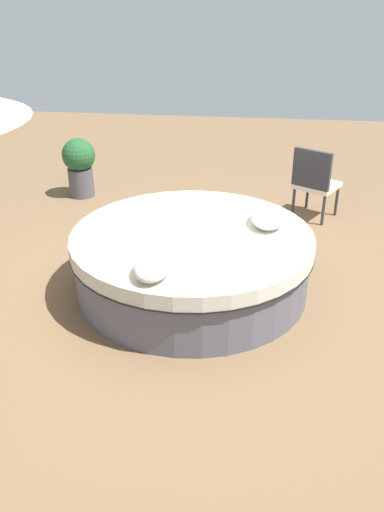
# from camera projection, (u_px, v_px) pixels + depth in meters

# --- Properties ---
(ground_plane) EXTENTS (16.00, 16.00, 0.00)m
(ground_plane) POSITION_uv_depth(u_px,v_px,m) (192.00, 288.00, 5.68)
(ground_plane) COLOR brown
(round_bed) EXTENTS (2.47, 2.47, 0.64)m
(round_bed) POSITION_uv_depth(u_px,v_px,m) (192.00, 261.00, 5.52)
(round_bed) COLOR #595966
(round_bed) RESTS_ON ground_plane
(throw_pillow_0) EXTENTS (0.53, 0.32, 0.16)m
(throw_pillow_0) POSITION_uv_depth(u_px,v_px,m) (153.00, 266.00, 4.60)
(throw_pillow_0) COLOR beige
(throw_pillow_0) RESTS_ON round_bed
(throw_pillow_1) EXTENTS (0.55, 0.35, 0.17)m
(throw_pillow_1) POSITION_uv_depth(u_px,v_px,m) (268.00, 217.00, 5.53)
(throw_pillow_1) COLOR silver
(throw_pillow_1) RESTS_ON round_bed
(patio_chair) EXTENTS (0.69, 0.70, 0.98)m
(patio_chair) POSITION_uv_depth(u_px,v_px,m) (314.00, 179.00, 7.08)
(patio_chair) COLOR #333338
(patio_chair) RESTS_ON ground_plane
(planter) EXTENTS (0.49, 0.49, 0.87)m
(planter) POSITION_uv_depth(u_px,v_px,m) (79.00, 164.00, 7.89)
(planter) COLOR #4C4C51
(planter) RESTS_ON ground_plane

